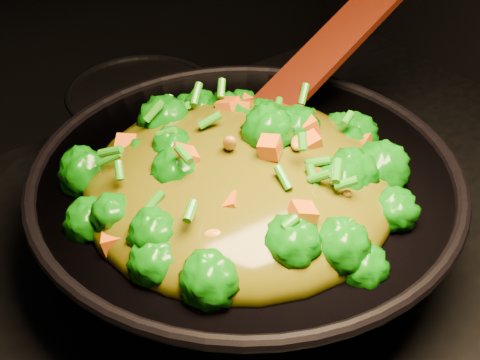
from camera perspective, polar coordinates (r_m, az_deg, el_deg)
wok at (r=0.76m, az=0.45°, el=-3.28°), size 0.48×0.48×0.13m
stir_fry at (r=0.66m, az=-0.08°, el=2.77°), size 0.42×0.42×0.11m
spatula at (r=0.80m, az=6.00°, el=9.50°), size 0.34×0.10×0.14m
back_pot at (r=0.94m, az=-8.13°, el=4.81°), size 0.24×0.24×0.11m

